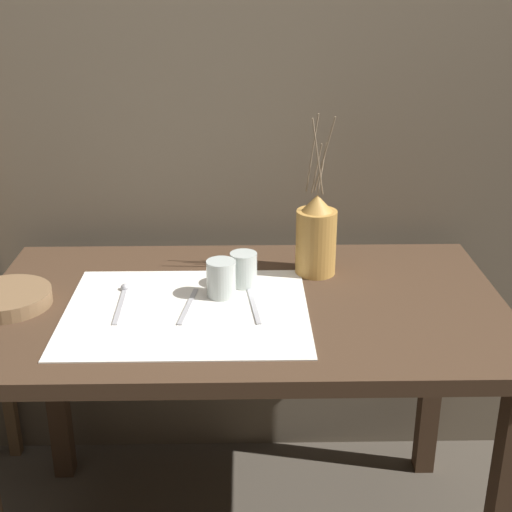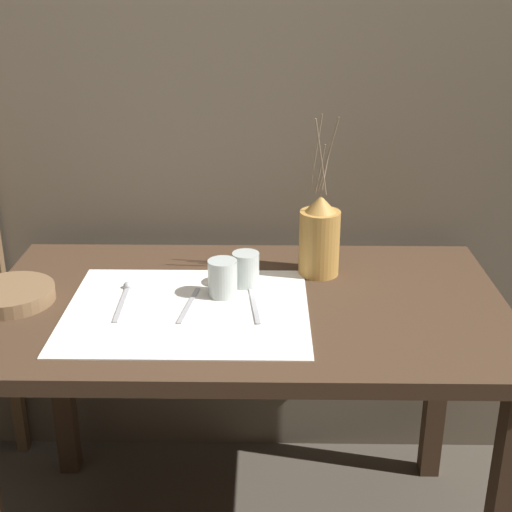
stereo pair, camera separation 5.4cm
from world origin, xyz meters
The scene contains 10 objects.
stone_wall_back centered at (0.00, 0.49, 1.20)m, with size 7.00×0.06×2.40m.
wooden_table centered at (0.00, 0.00, 0.68)m, with size 1.31×0.76×0.78m.
linen_cloth centered at (-0.14, -0.06, 0.78)m, with size 0.59×0.48×0.00m.
pitcher_with_flowers centered at (0.19, 0.17, 0.88)m, with size 0.11×0.11×0.43m.
wooden_bowl centered at (-0.58, -0.02, 0.80)m, with size 0.22×0.22×0.04m.
glass_tumbler_near centered at (-0.06, 0.02, 0.83)m, with size 0.07×0.07×0.09m.
glass_tumbler_far centered at (0.00, 0.09, 0.83)m, with size 0.07×0.07×0.09m.
spoon_outer centered at (-0.30, 0.02, 0.78)m, with size 0.02×0.21×0.02m.
fork_outer centered at (-0.14, -0.04, 0.78)m, with size 0.04×0.20×0.00m.
fork_inner centered at (0.02, -0.04, 0.78)m, with size 0.03×0.20×0.00m.
Camera 1 is at (-0.00, -1.61, 1.55)m, focal length 50.00 mm.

